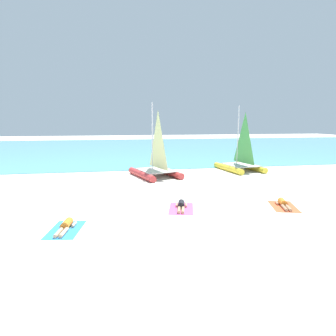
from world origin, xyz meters
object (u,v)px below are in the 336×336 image
object	(u,v)px
sunbather_middle	(181,205)
sunbather_right	(283,203)
sunbather_left	(66,226)
sailboat_yellow	(240,161)
towel_left	(65,230)
towel_right	(283,206)
towel_middle	(181,209)
sailboat_red	(156,166)

from	to	relation	value
sunbather_middle	sunbather_right	world-z (taller)	same
sunbather_left	sailboat_yellow	bearing A→B (deg)	51.00
towel_left	sunbather_right	size ratio (longest dim) A/B	1.23
towel_right	sailboat_yellow	bearing A→B (deg)	77.18
sailboat_yellow	towel_middle	size ratio (longest dim) A/B	2.75
towel_right	sunbather_right	size ratio (longest dim) A/B	1.23
sailboat_yellow	sunbather_left	size ratio (longest dim) A/B	3.34
sailboat_yellow	sunbather_middle	xyz separation A→B (m)	(-7.04, -9.11, -0.65)
sunbather_left	sunbather_middle	world-z (taller)	same
sailboat_yellow	towel_right	bearing A→B (deg)	-111.01
sunbather_right	towel_right	bearing A→B (deg)	-90.00
towel_middle	sailboat_red	bearing A→B (deg)	90.56
sailboat_red	sunbather_middle	size ratio (longest dim) A/B	3.42
sailboat_red	towel_middle	world-z (taller)	sailboat_red
towel_left	sunbather_left	distance (m)	0.14
towel_middle	sunbather_left	bearing A→B (deg)	-160.65
towel_left	sunbather_left	size ratio (longest dim) A/B	1.21
sailboat_yellow	towel_left	world-z (taller)	sailboat_yellow
sailboat_red	sunbather_middle	distance (m)	7.84
sunbather_left	towel_middle	size ratio (longest dim) A/B	0.82
sunbather_left	sunbather_right	distance (m)	9.75
sunbather_left	towel_middle	xyz separation A→B (m)	(4.82, 1.69, -0.13)
sailboat_yellow	towel_right	xyz separation A→B (m)	(-2.21, -9.74, -0.77)
sunbather_left	sunbather_middle	size ratio (longest dim) A/B	1.01
towel_left	towel_middle	size ratio (longest dim) A/B	1.00
sunbather_left	towel_middle	bearing A→B (deg)	27.87
towel_left	sunbather_middle	size ratio (longest dim) A/B	1.22
sunbather_left	sunbather_middle	distance (m)	5.14
towel_left	towel_middle	xyz separation A→B (m)	(4.83, 1.76, 0.00)
sunbather_middle	towel_right	xyz separation A→B (m)	(4.82, -0.62, -0.13)
sailboat_red	sunbather_middle	bearing A→B (deg)	-106.44
towel_left	towel_right	world-z (taller)	same
sunbather_middle	towel_right	distance (m)	4.86
sailboat_yellow	towel_left	distance (m)	16.16
sailboat_red	sunbather_middle	xyz separation A→B (m)	(0.09, -7.81, -0.66)
sailboat_yellow	towel_middle	distance (m)	11.60
towel_middle	sunbather_right	world-z (taller)	sunbather_right
sailboat_yellow	towel_middle	bearing A→B (deg)	-135.73
sailboat_red	sunbather_left	xyz separation A→B (m)	(-4.74, -9.57, -0.66)
sunbather_right	towel_left	bearing A→B (deg)	-155.30
sailboat_yellow	towel_right	size ratio (longest dim) A/B	2.75
towel_left	towel_right	xyz separation A→B (m)	(9.66, 1.20, 0.00)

